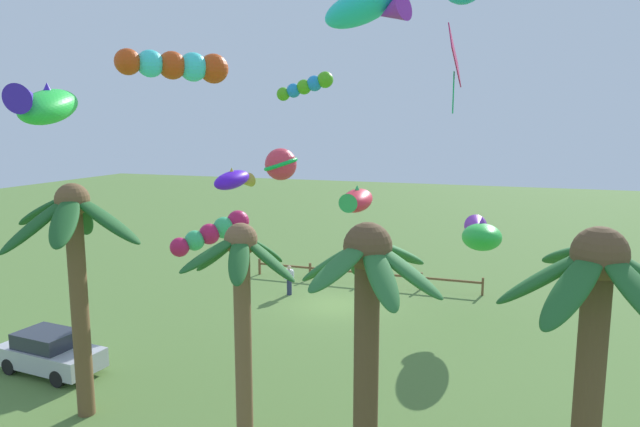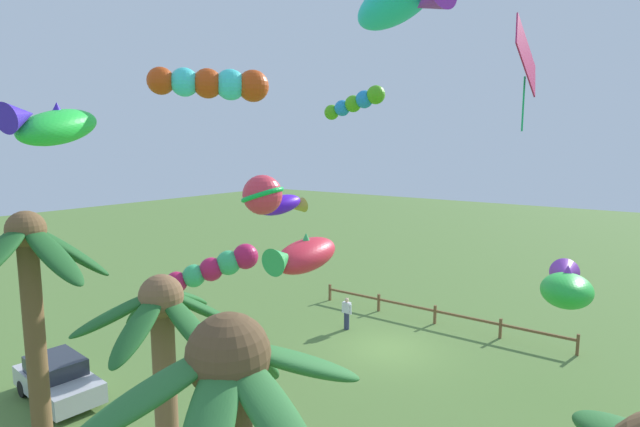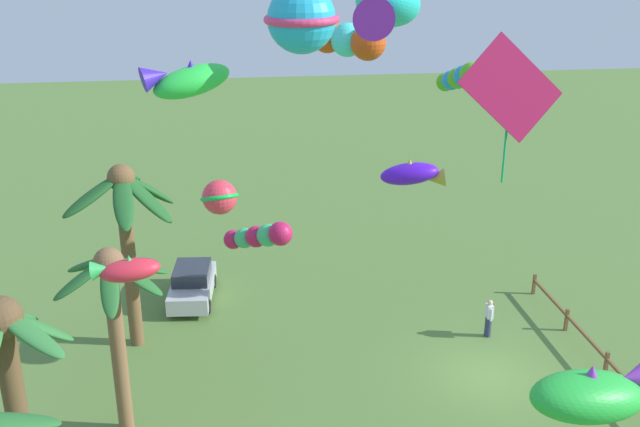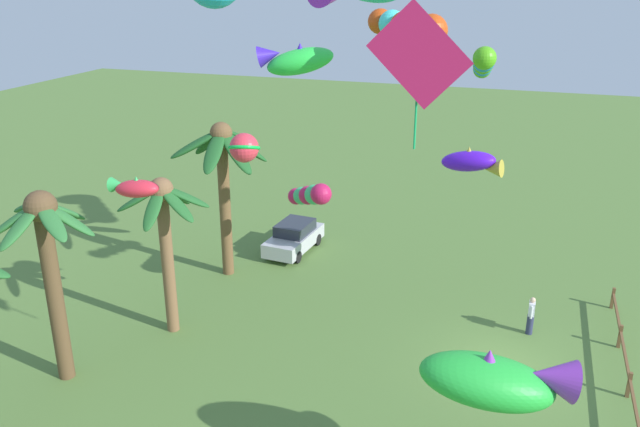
# 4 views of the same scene
# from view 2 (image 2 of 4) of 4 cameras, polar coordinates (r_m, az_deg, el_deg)

# --- Properties ---
(ground_plane) EXTENTS (120.00, 120.00, 0.00)m
(ground_plane) POSITION_cam_2_polar(r_m,az_deg,el_deg) (22.65, 7.92, -15.42)
(ground_plane) COLOR #567A38
(palm_tree_0) EXTENTS (3.21, 3.47, 6.35)m
(palm_tree_0) POSITION_cam_2_polar(r_m,az_deg,el_deg) (11.02, -17.79, -15.54)
(palm_tree_0) COLOR brown
(palm_tree_0) RESTS_ON ground
(palm_tree_1) EXTENTS (4.60, 4.14, 7.26)m
(palm_tree_1) POSITION_cam_2_polar(r_m,az_deg,el_deg) (15.20, -30.83, -6.54)
(palm_tree_1) COLOR brown
(palm_tree_1) RESTS_ON ground
(rail_fence) EXTENTS (13.07, 0.12, 0.95)m
(rail_fence) POSITION_cam_2_polar(r_m,az_deg,el_deg) (25.79, 13.33, -11.19)
(rail_fence) COLOR brown
(rail_fence) RESTS_ON ground
(parked_car_0) EXTENTS (4.04, 2.05, 1.51)m
(parked_car_0) POSITION_cam_2_polar(r_m,az_deg,el_deg) (20.44, -28.37, -16.70)
(parked_car_0) COLOR #BCBCC1
(parked_car_0) RESTS_ON ground
(spectator_0) EXTENTS (0.55, 0.26, 1.59)m
(spectator_0) POSITION_cam_2_polar(r_m,az_deg,el_deg) (24.37, 3.15, -11.59)
(spectator_0) COLOR #2D3351
(spectator_0) RESTS_ON ground
(kite_tube_0) EXTENTS (2.30, 2.36, 1.53)m
(kite_tube_0) POSITION_cam_2_polar(r_m,az_deg,el_deg) (16.18, -12.12, -6.22)
(kite_tube_0) COLOR #C11A4F
(kite_fish_1) EXTENTS (1.60, 2.71, 1.17)m
(kite_fish_1) POSITION_cam_2_polar(r_m,az_deg,el_deg) (21.76, -4.45, 1.02)
(kite_fish_1) COLOR #5114E5
(kite_tube_2) EXTENTS (3.63, 3.71, 1.28)m
(kite_tube_2) POSITION_cam_2_polar(r_m,az_deg,el_deg) (20.25, -12.36, 14.62)
(kite_tube_2) COLOR #CF4411
(kite_diamond_3) EXTENTS (0.56, 2.53, 3.49)m
(kite_diamond_3) POSITION_cam_2_polar(r_m,az_deg,el_deg) (16.59, 22.98, 16.52)
(kite_diamond_3) COLOR #BD1B4D
(kite_ball_4) EXTENTS (1.38, 1.39, 1.03)m
(kite_ball_4) POSITION_cam_2_polar(r_m,az_deg,el_deg) (12.55, -6.75, 2.18)
(kite_ball_4) COLOR #E93546
(kite_fish_5) EXTENTS (2.35, 4.10, 1.77)m
(kite_fish_5) POSITION_cam_2_polar(r_m,az_deg,el_deg) (19.28, 26.90, -7.70)
(kite_fish_5) COLOR green
(kite_fish_6) EXTENTS (3.98, 2.78, 1.82)m
(kite_fish_6) POSITION_cam_2_polar(r_m,az_deg,el_deg) (15.94, 9.38, 23.41)
(kite_fish_6) COLOR #1FCFC6
(kite_tube_7) EXTENTS (2.61, 0.87, 1.28)m
(kite_tube_7) POSITION_cam_2_polar(r_m,az_deg,el_deg) (19.91, 4.24, 12.83)
(kite_tube_7) COLOR #4FB419
(kite_fish_9) EXTENTS (0.81, 1.77, 0.76)m
(kite_fish_9) POSITION_cam_2_polar(r_m,az_deg,el_deg) (8.82, -2.02, -4.89)
(kite_fish_9) COLOR #EE2A3C
(kite_fish_10) EXTENTS (2.41, 3.82, 1.75)m
(kite_fish_10) POSITION_cam_2_polar(r_m,az_deg,el_deg) (18.59, -28.80, 9.07)
(kite_fish_10) COLOR #2BE245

